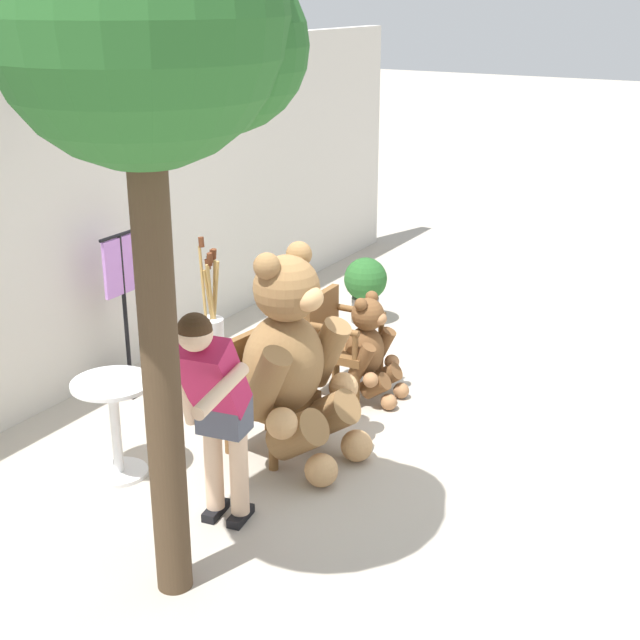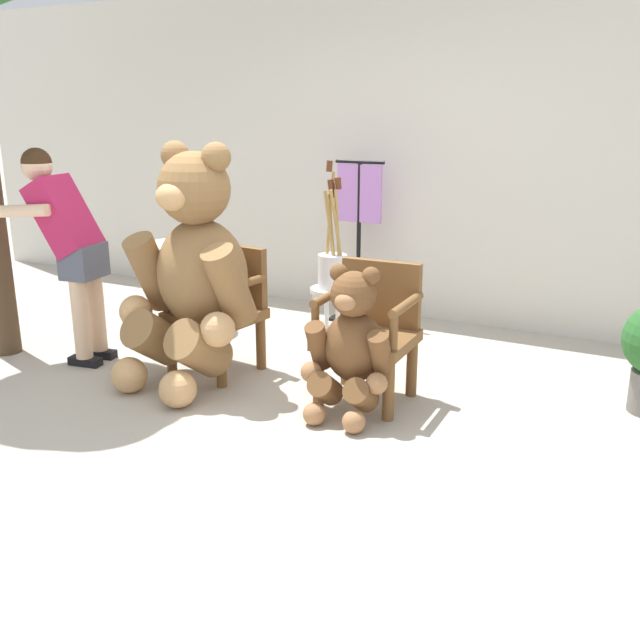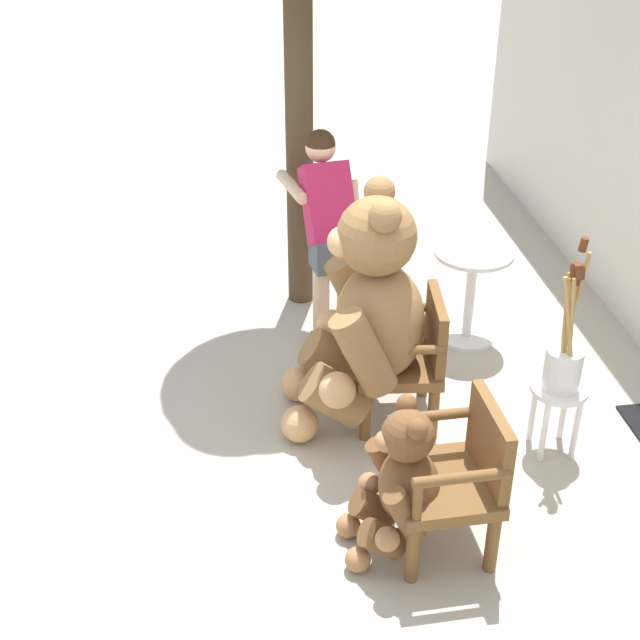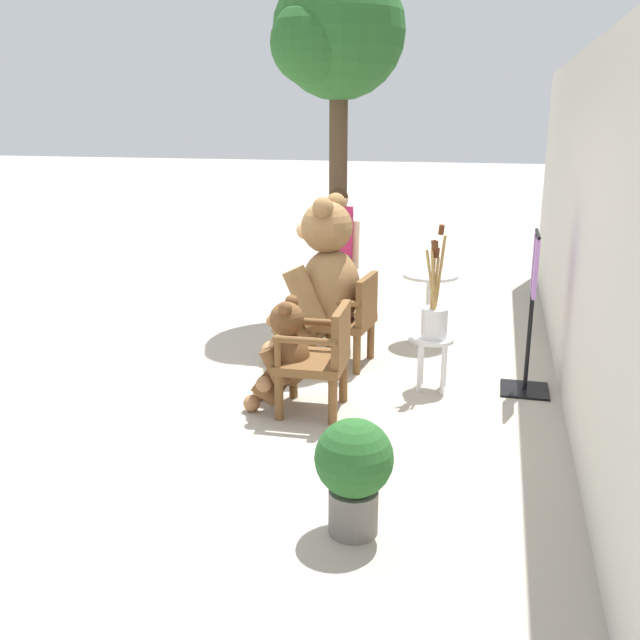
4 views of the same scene
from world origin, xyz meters
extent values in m
plane|color=#B2A899|center=(0.00, 0.00, 0.00)|extent=(60.00, 60.00, 0.00)
cube|color=beige|center=(0.00, 2.40, 1.40)|extent=(10.00, 0.16, 2.80)
cube|color=brown|center=(-0.57, 0.37, 0.41)|extent=(0.61, 0.58, 0.07)
cylinder|color=brown|center=(-0.82, 0.19, 0.18)|extent=(0.07, 0.07, 0.37)
cylinder|color=brown|center=(-0.37, 0.14, 0.18)|extent=(0.07, 0.07, 0.37)
cylinder|color=brown|center=(-0.78, 0.60, 0.18)|extent=(0.07, 0.07, 0.37)
cylinder|color=brown|center=(-0.32, 0.56, 0.18)|extent=(0.07, 0.07, 0.37)
cube|color=brown|center=(-0.55, 0.60, 0.65)|extent=(0.52, 0.11, 0.42)
cylinder|color=brown|center=(-0.82, 0.40, 0.66)|extent=(0.11, 0.48, 0.06)
cylinder|color=brown|center=(-0.84, 0.19, 0.55)|extent=(0.05, 0.05, 0.22)
cylinder|color=brown|center=(-0.33, 0.35, 0.66)|extent=(0.11, 0.48, 0.06)
cylinder|color=brown|center=(-0.35, 0.14, 0.55)|extent=(0.05, 0.05, 0.22)
cube|color=brown|center=(0.57, 0.37, 0.41)|extent=(0.58, 0.54, 0.07)
cylinder|color=brown|center=(0.35, 0.15, 0.18)|extent=(0.07, 0.07, 0.37)
cylinder|color=brown|center=(0.81, 0.17, 0.18)|extent=(0.07, 0.07, 0.37)
cylinder|color=brown|center=(0.34, 0.57, 0.18)|extent=(0.07, 0.07, 0.37)
cylinder|color=brown|center=(0.80, 0.59, 0.18)|extent=(0.07, 0.07, 0.37)
cube|color=brown|center=(0.57, 0.60, 0.65)|extent=(0.52, 0.08, 0.42)
cylinder|color=brown|center=(0.32, 0.36, 0.66)|extent=(0.07, 0.48, 0.06)
cylinder|color=brown|center=(0.33, 0.15, 0.55)|extent=(0.05, 0.05, 0.22)
cylinder|color=brown|center=(0.82, 0.38, 0.66)|extent=(0.07, 0.48, 0.06)
cylinder|color=brown|center=(0.83, 0.17, 0.55)|extent=(0.05, 0.05, 0.22)
ellipsoid|color=olive|center=(-0.57, 0.25, 0.72)|extent=(0.70, 0.61, 0.74)
sphere|color=olive|center=(-0.58, 0.21, 1.29)|extent=(0.47, 0.47, 0.47)
ellipsoid|color=tan|center=(-0.60, 0.02, 1.25)|extent=(0.24, 0.20, 0.17)
sphere|color=black|center=(-0.60, 0.02, 1.27)|extent=(0.07, 0.07, 0.07)
sphere|color=olive|center=(-0.75, 0.26, 1.49)|extent=(0.19, 0.19, 0.19)
sphere|color=olive|center=(-0.40, 0.22, 1.49)|extent=(0.19, 0.19, 0.19)
cylinder|color=olive|center=(-0.93, 0.16, 0.72)|extent=(0.25, 0.43, 0.56)
sphere|color=tan|center=(-0.96, 0.02, 0.47)|extent=(0.22, 0.22, 0.22)
cylinder|color=olive|center=(-0.24, 0.09, 0.72)|extent=(0.25, 0.43, 0.56)
sphere|color=tan|center=(-0.24, -0.06, 0.47)|extent=(0.22, 0.22, 0.22)
cylinder|color=olive|center=(-0.80, 0.00, 0.32)|extent=(0.32, 0.49, 0.44)
sphere|color=tan|center=(-0.84, -0.22, 0.12)|extent=(0.24, 0.24, 0.24)
cylinder|color=olive|center=(-0.41, -0.04, 0.32)|extent=(0.32, 0.49, 0.44)
sphere|color=tan|center=(-0.41, -0.26, 0.12)|extent=(0.24, 0.24, 0.24)
ellipsoid|color=brown|center=(0.57, 0.19, 0.41)|extent=(0.38, 0.33, 0.43)
sphere|color=brown|center=(0.57, 0.17, 0.74)|extent=(0.27, 0.27, 0.27)
ellipsoid|color=#A47148|center=(0.58, 0.06, 0.72)|extent=(0.13, 0.10, 0.10)
sphere|color=black|center=(0.58, 0.06, 0.73)|extent=(0.04, 0.04, 0.04)
sphere|color=brown|center=(0.47, 0.18, 0.86)|extent=(0.11, 0.11, 0.11)
sphere|color=brown|center=(0.68, 0.19, 0.86)|extent=(0.11, 0.11, 0.11)
cylinder|color=brown|center=(0.38, 0.11, 0.41)|extent=(0.13, 0.24, 0.32)
sphere|color=#A47148|center=(0.37, 0.03, 0.27)|extent=(0.13, 0.13, 0.13)
cylinder|color=brown|center=(0.78, 0.13, 0.41)|extent=(0.13, 0.24, 0.32)
sphere|color=#A47148|center=(0.79, 0.04, 0.27)|extent=(0.13, 0.13, 0.13)
cylinder|color=brown|center=(0.47, 0.03, 0.18)|extent=(0.17, 0.27, 0.25)
sphere|color=#A47148|center=(0.46, -0.10, 0.07)|extent=(0.14, 0.14, 0.14)
cylinder|color=brown|center=(0.69, 0.04, 0.18)|extent=(0.17, 0.27, 0.25)
sphere|color=#A47148|center=(0.71, -0.09, 0.07)|extent=(0.14, 0.14, 0.14)
cube|color=black|center=(-1.51, 0.19, 0.03)|extent=(0.25, 0.13, 0.06)
cylinder|color=beige|center=(-1.51, 0.19, 0.47)|extent=(0.12, 0.12, 0.82)
cube|color=black|center=(-1.48, 0.01, 0.03)|extent=(0.25, 0.13, 0.06)
cylinder|color=beige|center=(-1.48, 0.01, 0.47)|extent=(0.12, 0.12, 0.82)
cube|color=#4C5160|center=(-1.49, 0.10, 0.75)|extent=(0.27, 0.33, 0.24)
cube|color=#B21E4C|center=(-1.62, 0.08, 1.06)|extent=(0.48, 0.39, 0.57)
sphere|color=beige|center=(-1.80, 0.05, 1.40)|extent=(0.21, 0.21, 0.21)
sphere|color=#382314|center=(-1.80, 0.05, 1.42)|extent=(0.21, 0.21, 0.21)
cylinder|color=beige|center=(-1.84, -0.14, 1.11)|extent=(0.57, 0.17, 0.12)
cylinder|color=beige|center=(-1.65, 0.27, 0.94)|extent=(0.22, 0.12, 0.51)
cylinder|color=white|center=(-0.11, 1.25, 0.45)|extent=(0.34, 0.34, 0.03)
cylinder|color=white|center=(-0.01, 1.35, 0.22)|extent=(0.04, 0.04, 0.43)
cylinder|color=white|center=(-0.21, 1.35, 0.22)|extent=(0.04, 0.04, 0.43)
cylinder|color=white|center=(-0.01, 1.15, 0.22)|extent=(0.04, 0.04, 0.43)
cylinder|color=white|center=(-0.21, 1.15, 0.22)|extent=(0.04, 0.04, 0.43)
cylinder|color=white|center=(-0.11, 1.25, 0.59)|extent=(0.22, 0.22, 0.26)
cylinder|color=tan|center=(-0.06, 1.24, 0.88)|extent=(0.04, 0.08, 0.67)
cylinder|color=#592D19|center=(-0.06, 1.24, 1.25)|extent=(0.05, 0.05, 0.08)
cylinder|color=tan|center=(-0.15, 1.27, 0.93)|extent=(0.06, 0.09, 0.79)
cylinder|color=#592D19|center=(-0.15, 1.27, 1.37)|extent=(0.05, 0.05, 0.09)
cylinder|color=tan|center=(-0.06, 1.23, 0.88)|extent=(0.08, 0.14, 0.67)
cylinder|color=#592D19|center=(-0.06, 1.23, 1.26)|extent=(0.05, 0.06, 0.09)
cylinder|color=tan|center=(-0.11, 1.22, 0.87)|extent=(0.12, 0.02, 0.66)
cylinder|color=#592D19|center=(-0.11, 1.22, 1.24)|extent=(0.06, 0.04, 0.09)
cylinder|color=tan|center=(-0.11, 1.23, 0.86)|extent=(0.09, 0.04, 0.64)
cylinder|color=#592D19|center=(-0.11, 1.23, 1.21)|extent=(0.05, 0.05, 0.09)
cylinder|color=tan|center=(-0.12, 1.25, 0.84)|extent=(0.09, 0.05, 0.61)
cylinder|color=#592D19|center=(-0.12, 1.25, 1.19)|extent=(0.05, 0.05, 0.09)
cylinder|color=white|center=(-1.43, 1.09, 0.70)|extent=(0.56, 0.56, 0.03)
cylinder|color=white|center=(-1.43, 1.09, 0.34)|extent=(0.07, 0.07, 0.69)
cylinder|color=white|center=(-1.43, 1.09, 0.01)|extent=(0.40, 0.40, 0.03)
cylinder|color=#473523|center=(-2.22, -0.04, 1.36)|extent=(0.20, 0.20, 2.72)
sphere|color=#286028|center=(-2.22, -0.04, 3.11)|extent=(1.42, 1.42, 1.42)
sphere|color=#286028|center=(-1.86, -0.26, 2.97)|extent=(0.85, 0.85, 0.85)
cylinder|color=slate|center=(2.19, 1.03, 0.13)|extent=(0.28, 0.28, 0.26)
sphere|color=#286028|center=(2.19, 1.03, 0.46)|extent=(0.44, 0.44, 0.44)
cube|color=black|center=(-0.26, 2.03, 0.01)|extent=(0.40, 0.40, 0.02)
cylinder|color=black|center=(-0.26, 2.03, 0.68)|extent=(0.04, 0.04, 1.35)
cylinder|color=black|center=(-0.26, 2.03, 1.35)|extent=(0.44, 0.03, 0.03)
cube|color=#B77AD1|center=(-0.26, 2.03, 1.09)|extent=(0.40, 0.03, 0.48)
camera|label=1|loc=(-5.49, -2.93, 3.23)|focal=50.00mm
camera|label=2|loc=(2.28, -3.46, 1.78)|focal=40.00mm
camera|label=3|loc=(3.98, -0.72, 3.47)|focal=50.00mm
camera|label=4|loc=(5.67, 1.69, 2.28)|focal=40.00mm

